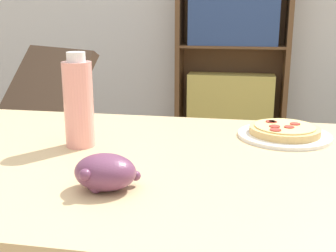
# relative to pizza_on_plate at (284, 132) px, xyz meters

# --- Properties ---
(dining_table) EXTENTS (1.31, 0.85, 0.74)m
(dining_table) POSITION_rel_pizza_on_plate_xyz_m (-0.45, -0.24, -0.11)
(dining_table) COLOR #D1B27F
(dining_table) RESTS_ON ground_plane
(pizza_on_plate) EXTENTS (0.26, 0.26, 0.04)m
(pizza_on_plate) POSITION_rel_pizza_on_plate_xyz_m (0.00, 0.00, 0.00)
(pizza_on_plate) COLOR white
(pizza_on_plate) RESTS_ON dining_table
(grape_bunch) EXTENTS (0.13, 0.11, 0.07)m
(grape_bunch) POSITION_rel_pizza_on_plate_xyz_m (-0.39, -0.44, 0.02)
(grape_bunch) COLOR #6B3856
(grape_bunch) RESTS_ON dining_table
(drink_bottle) EXTENTS (0.08, 0.08, 0.25)m
(drink_bottle) POSITION_rel_pizza_on_plate_xyz_m (-0.55, -0.18, 0.10)
(drink_bottle) COLOR pink
(drink_bottle) RESTS_ON dining_table
(lounge_chair_near) EXTENTS (0.89, 0.97, 0.88)m
(lounge_chair_near) POSITION_rel_pizza_on_plate_xyz_m (-1.37, 0.89, -0.47)
(lounge_chair_near) COLOR black
(lounge_chair_near) RESTS_ON ground_plane
(bookshelf) EXTENTS (0.87, 0.28, 1.65)m
(bookshelf) POSITION_rel_pizza_on_plate_xyz_m (-0.22, 2.16, -0.00)
(bookshelf) COLOR brown
(bookshelf) RESTS_ON ground_plane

